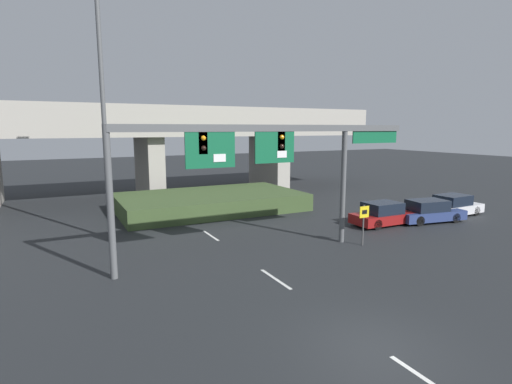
{
  "coord_description": "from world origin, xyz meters",
  "views": [
    {
      "loc": [
        -7.73,
        -7.75,
        6.06
      ],
      "look_at": [
        0.0,
        7.38,
        3.33
      ],
      "focal_mm": 28.0,
      "sensor_mm": 36.0,
      "label": 1
    }
  ],
  "objects_px": {
    "highway_light_pole_near": "(104,112)",
    "parked_sedan_far_right": "(453,206)",
    "signal_gantry": "(265,151)",
    "parked_sedan_near_right": "(383,214)",
    "parked_sedan_mid_right": "(428,212)",
    "speed_limit_sign": "(364,219)"
  },
  "relations": [
    {
      "from": "parked_sedan_near_right",
      "to": "signal_gantry",
      "type": "bearing_deg",
      "value": -167.92
    },
    {
      "from": "speed_limit_sign",
      "to": "parked_sedan_far_right",
      "type": "xyz_separation_m",
      "value": [
        10.7,
        2.76,
        -0.73
      ]
    },
    {
      "from": "highway_light_pole_near",
      "to": "parked_sedan_mid_right",
      "type": "bearing_deg",
      "value": -15.3
    },
    {
      "from": "highway_light_pole_near",
      "to": "parked_sedan_near_right",
      "type": "distance_m",
      "value": 17.58
    },
    {
      "from": "signal_gantry",
      "to": "parked_sedan_near_right",
      "type": "xyz_separation_m",
      "value": [
        9.55,
        1.87,
        -4.35
      ]
    },
    {
      "from": "signal_gantry",
      "to": "speed_limit_sign",
      "type": "height_order",
      "value": "signal_gantry"
    },
    {
      "from": "parked_sedan_far_right",
      "to": "speed_limit_sign",
      "type": "bearing_deg",
      "value": -167.41
    },
    {
      "from": "signal_gantry",
      "to": "speed_limit_sign",
      "type": "bearing_deg",
      "value": -11.05
    },
    {
      "from": "parked_sedan_mid_right",
      "to": "parked_sedan_far_right",
      "type": "xyz_separation_m",
      "value": [
        3.19,
        0.57,
        0.0
      ]
    },
    {
      "from": "signal_gantry",
      "to": "parked_sedan_far_right",
      "type": "xyz_separation_m",
      "value": [
        15.97,
        1.73,
        -4.35
      ]
    },
    {
      "from": "highway_light_pole_near",
      "to": "parked_sedan_far_right",
      "type": "relative_size",
      "value": 3.0
    },
    {
      "from": "speed_limit_sign",
      "to": "parked_sedan_near_right",
      "type": "bearing_deg",
      "value": 34.16
    },
    {
      "from": "highway_light_pole_near",
      "to": "parked_sedan_mid_right",
      "type": "relative_size",
      "value": 2.72
    },
    {
      "from": "parked_sedan_far_right",
      "to": "parked_sedan_near_right",
      "type": "bearing_deg",
      "value": 176.85
    },
    {
      "from": "highway_light_pole_near",
      "to": "parked_sedan_near_right",
      "type": "xyz_separation_m",
      "value": [
        15.81,
        -4.5,
        -6.21
      ]
    },
    {
      "from": "signal_gantry",
      "to": "parked_sedan_near_right",
      "type": "relative_size",
      "value": 3.62
    },
    {
      "from": "parked_sedan_mid_right",
      "to": "parked_sedan_far_right",
      "type": "height_order",
      "value": "parked_sedan_far_right"
    },
    {
      "from": "speed_limit_sign",
      "to": "parked_sedan_mid_right",
      "type": "relative_size",
      "value": 0.45
    },
    {
      "from": "signal_gantry",
      "to": "highway_light_pole_near",
      "type": "bearing_deg",
      "value": 134.51
    },
    {
      "from": "parked_sedan_near_right",
      "to": "speed_limit_sign",
      "type": "bearing_deg",
      "value": -144.87
    },
    {
      "from": "speed_limit_sign",
      "to": "signal_gantry",
      "type": "bearing_deg",
      "value": 168.95
    },
    {
      "from": "signal_gantry",
      "to": "parked_sedan_mid_right",
      "type": "distance_m",
      "value": 13.55
    }
  ]
}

